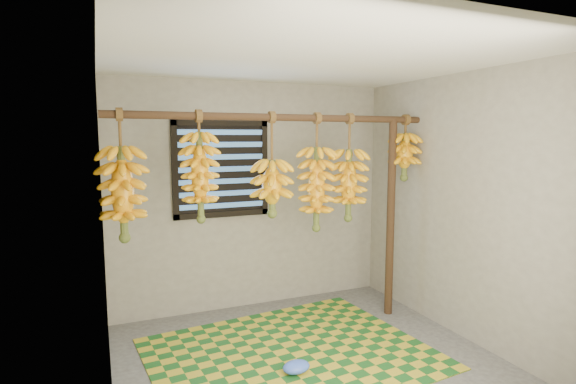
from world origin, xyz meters
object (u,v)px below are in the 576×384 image
banana_bunch_c (272,188)px  banana_bunch_b (200,177)px  banana_bunch_d (316,189)px  banana_bunch_e (349,185)px  support_post (391,219)px  woven_mat (291,354)px  banana_bunch_a (123,194)px  banana_bunch_f (405,156)px  plastic_bag (296,367)px

banana_bunch_c → banana_bunch_b: bearing=180.0°
banana_bunch_d → banana_bunch_e: same height
support_post → banana_bunch_b: (-1.94, 0.00, 0.49)m
woven_mat → banana_bunch_a: 1.91m
banana_bunch_c → banana_bunch_e: bearing=0.0°
banana_bunch_c → woven_mat: bearing=-90.0°
woven_mat → banana_bunch_d: size_ratio=2.07×
banana_bunch_f → woven_mat: bearing=-163.7°
banana_bunch_c → banana_bunch_d: (0.45, 0.00, -0.03)m
support_post → banana_bunch_b: 2.00m
banana_bunch_e → plastic_bag: bearing=-140.3°
support_post → banana_bunch_d: banana_bunch_d is taller
banana_bunch_e → banana_bunch_f: same height
banana_bunch_d → banana_bunch_f: bearing=0.0°
banana_bunch_e → banana_bunch_f: bearing=-0.0°
banana_bunch_d → banana_bunch_f: same height
plastic_bag → banana_bunch_a: (-1.17, 0.73, 1.33)m
banana_bunch_a → woven_mat: bearing=-18.5°
support_post → banana_bunch_b: banana_bunch_b is taller
banana_bunch_a → banana_bunch_f: same height
banana_bunch_b → banana_bunch_f: same height
woven_mat → banana_bunch_c: (0.00, 0.42, 1.37)m
plastic_bag → banana_bunch_b: (-0.56, 0.73, 1.44)m
banana_bunch_a → banana_bunch_b: 0.62m
woven_mat → banana_bunch_e: banana_bunch_e is taller
woven_mat → banana_bunch_c: 1.43m
banana_bunch_d → banana_bunch_e: bearing=0.0°
support_post → banana_bunch_c: banana_bunch_c is taller
support_post → banana_bunch_b: size_ratio=2.14×
banana_bunch_a → banana_bunch_d: size_ratio=0.95×
banana_bunch_a → banana_bunch_f: 2.71m
support_post → banana_bunch_a: (-2.55, 0.00, 0.38)m
plastic_bag → banana_bunch_f: bearing=25.5°
support_post → banana_bunch_f: banana_bunch_f is taller
banana_bunch_e → banana_bunch_a: bearing=-180.0°
plastic_bag → banana_bunch_a: 1.92m
support_post → banana_bunch_a: banana_bunch_a is taller
banana_bunch_e → banana_bunch_f: 0.70m
banana_bunch_b → banana_bunch_e: bearing=0.0°
support_post → banana_bunch_d: size_ratio=1.82×
banana_bunch_a → banana_bunch_b: size_ratio=1.11×
plastic_bag → banana_bunch_c: (0.09, 0.73, 1.32)m
woven_mat → plastic_bag: 0.32m
banana_bunch_b → banana_bunch_f: (2.09, 0.00, 0.14)m
plastic_bag → banana_bunch_f: banana_bunch_f is taller
plastic_bag → banana_bunch_f: 2.31m
plastic_bag → banana_bunch_a: size_ratio=0.22×
banana_bunch_a → banana_bunch_f: size_ratio=1.59×
plastic_bag → banana_bunch_e: bearing=39.7°
woven_mat → banana_bunch_b: banana_bunch_b is taller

